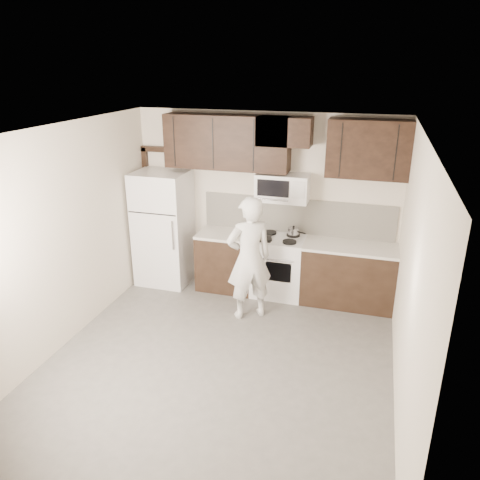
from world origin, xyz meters
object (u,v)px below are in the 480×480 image
at_px(microwave, 283,188).
at_px(stove, 278,266).
at_px(refrigerator, 164,228).
at_px(person, 249,259).

bearing_deg(microwave, stove, -89.90).
bearing_deg(refrigerator, stove, 1.51).
height_order(microwave, person, microwave).
relative_size(stove, microwave, 1.24).
distance_m(stove, microwave, 1.20).
relative_size(refrigerator, person, 1.03).
xyz_separation_m(stove, person, (-0.25, -0.78, 0.41)).
bearing_deg(person, microwave, -139.46).
relative_size(stove, person, 0.54).
xyz_separation_m(stove, refrigerator, (-1.85, -0.05, 0.44)).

